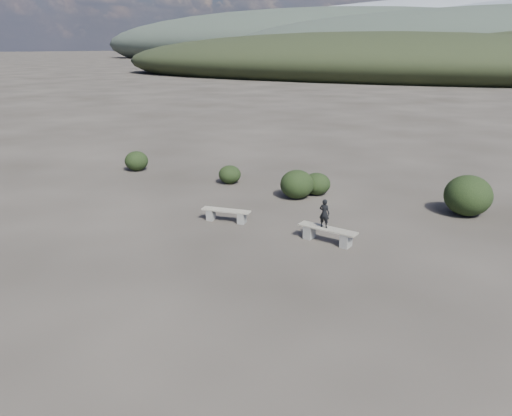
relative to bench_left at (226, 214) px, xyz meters
The scene contains 9 objects.
ground 4.89m from the bench_left, 72.03° to the right, with size 1200.00×1200.00×0.00m, color #2A2621.
bench_left is the anchor object (origin of this frame).
bench_right 3.80m from the bench_left, ahead, with size 1.94×0.61×0.48m.
seated_person 3.73m from the bench_left, ahead, with size 0.33×0.22×0.91m, color black.
shrub_a 5.14m from the bench_left, 120.06° to the left, with size 0.99×0.99×0.81m, color black.
shrub_b 3.93m from the bench_left, 75.39° to the left, with size 1.34×1.34×1.15m, color black.
shrub_c 4.89m from the bench_left, 72.19° to the left, with size 1.13×1.13×0.90m, color black.
shrub_d 8.70m from the bench_left, 33.33° to the left, with size 1.68×1.68×1.47m, color black.
shrub_f 8.99m from the bench_left, 151.19° to the left, with size 1.13×1.13×0.96m, color black.
Camera 1 is at (7.28, -9.29, 5.81)m, focal length 35.00 mm.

